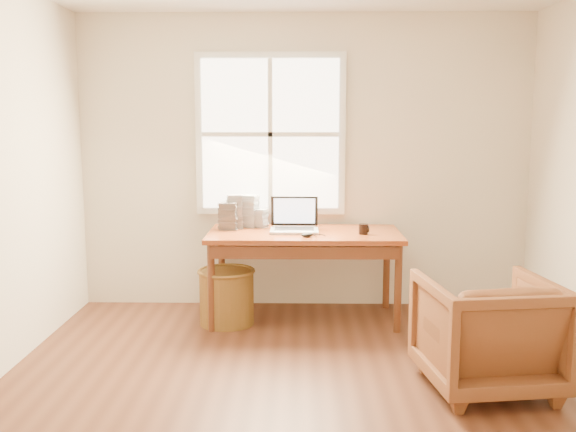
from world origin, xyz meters
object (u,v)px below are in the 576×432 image
(desk, at_px, (304,234))
(wicker_stool, at_px, (227,297))
(coffee_mug, at_px, (363,229))
(laptop, at_px, (294,216))
(cd_stack_a, at_px, (249,211))
(armchair, at_px, (487,333))

(desk, relative_size, wicker_stool, 3.58)
(desk, relative_size, coffee_mug, 18.94)
(laptop, bearing_deg, coffee_mug, -8.38)
(cd_stack_a, bearing_deg, armchair, -45.79)
(cd_stack_a, bearing_deg, desk, -26.87)
(armchair, distance_m, wicker_stool, 2.18)
(desk, distance_m, laptop, 0.18)
(wicker_stool, relative_size, cd_stack_a, 1.57)
(armchair, bearing_deg, cd_stack_a, -53.67)
(wicker_stool, bearing_deg, armchair, -35.45)
(wicker_stool, xyz_separation_m, cd_stack_a, (0.16, 0.39, 0.67))
(desk, bearing_deg, coffee_mug, -11.55)
(laptop, bearing_deg, wicker_stool, -166.32)
(armchair, height_order, cd_stack_a, cd_stack_a)
(laptop, bearing_deg, desk, 9.93)
(coffee_mug, distance_m, cd_stack_a, 1.03)
(coffee_mug, height_order, cd_stack_a, cd_stack_a)
(desk, bearing_deg, laptop, -170.09)
(wicker_stool, height_order, cd_stack_a, cd_stack_a)
(laptop, relative_size, cd_stack_a, 1.32)
(wicker_stool, bearing_deg, desk, 13.17)
(wicker_stool, distance_m, cd_stack_a, 0.79)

